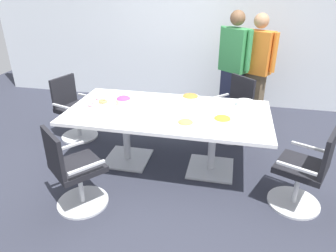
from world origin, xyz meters
TOP-DOWN VIEW (x-y plane):
  - ground_plane at (0.00, 0.00)m, footprint 10.00×10.00m
  - back_wall at (0.00, 2.40)m, footprint 8.00×0.10m
  - conference_table at (0.00, 0.00)m, footprint 2.40×1.20m
  - office_chair_0 at (0.77, 0.98)m, footprint 0.76×0.76m
  - office_chair_1 at (-1.53, 0.48)m, footprint 0.68×0.68m
  - office_chair_2 at (-0.76, -0.98)m, footprint 0.76×0.76m
  - office_chair_3 at (1.53, -0.49)m, footprint 0.71×0.71m
  - person_standing_0 at (0.71, 1.61)m, footprint 0.53×0.44m
  - person_standing_1 at (1.06, 1.63)m, footprint 0.57×0.41m
  - snack_bowl_chips_orange at (0.65, -0.21)m, footprint 0.20×0.20m
  - snack_bowl_candy_mix at (-0.59, 0.08)m, footprint 0.19×0.19m
  - snack_bowl_cookies at (0.28, -0.40)m, footprint 0.18×0.18m
  - snack_bowl_pretzels at (0.21, 0.40)m, footprint 0.23×0.23m
  - donut_platter at (-0.97, 0.05)m, footprint 0.33×0.33m
  - plate_stack at (0.91, 0.39)m, footprint 0.23×0.23m

SIDE VIEW (x-z plane):
  - ground_plane at x=0.00m, z-range -0.01..0.00m
  - office_chair_0 at x=0.77m, z-range -0.05..0.86m
  - office_chair_1 at x=-1.53m, z-range -0.05..0.86m
  - office_chair_2 at x=-0.76m, z-range -0.05..0.86m
  - office_chair_3 at x=1.53m, z-range -0.05..0.86m
  - conference_table at x=0.00m, z-range 0.25..1.00m
  - donut_platter at x=-0.97m, z-range 0.75..0.79m
  - plate_stack at x=0.91m, z-range 0.75..0.80m
  - snack_bowl_chips_orange at x=0.65m, z-range 0.75..0.83m
  - snack_bowl_pretzels at x=0.21m, z-range 0.75..0.83m
  - snack_bowl_cookies at x=0.28m, z-range 0.75..0.84m
  - snack_bowl_candy_mix at x=-0.59m, z-range 0.75..0.86m
  - person_standing_1 at x=1.06m, z-range 0.04..1.77m
  - person_standing_0 at x=0.71m, z-range 0.04..1.81m
  - back_wall at x=0.00m, z-range 0.00..2.80m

